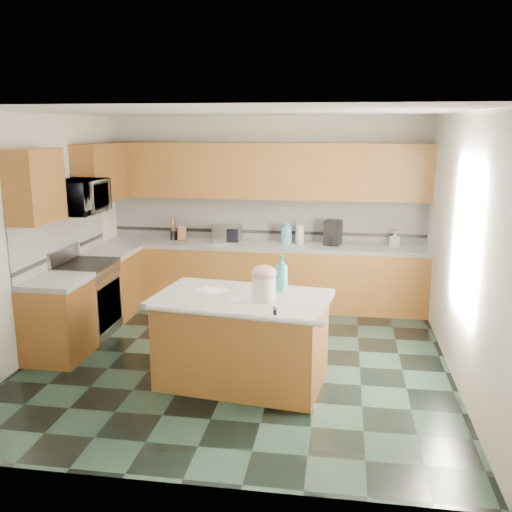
# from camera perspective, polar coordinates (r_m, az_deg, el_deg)

# --- Properties ---
(floor) EXTENTS (4.60, 4.60, 0.00)m
(floor) POSITION_cam_1_polar(r_m,az_deg,el_deg) (6.50, -1.81, -10.31)
(floor) COLOR black
(floor) RESTS_ON ground
(ceiling) EXTENTS (4.60, 4.60, 0.00)m
(ceiling) POSITION_cam_1_polar(r_m,az_deg,el_deg) (5.98, -1.99, 14.22)
(ceiling) COLOR white
(ceiling) RESTS_ON ground
(wall_back) EXTENTS (4.60, 0.04, 2.70)m
(wall_back) POSITION_cam_1_polar(r_m,az_deg,el_deg) (8.35, 1.04, 4.57)
(wall_back) COLOR silver
(wall_back) RESTS_ON ground
(wall_front) EXTENTS (4.60, 0.04, 2.70)m
(wall_front) POSITION_cam_1_polar(r_m,az_deg,el_deg) (3.91, -8.19, -5.30)
(wall_front) COLOR silver
(wall_front) RESTS_ON ground
(wall_left) EXTENTS (0.04, 4.60, 2.70)m
(wall_left) POSITION_cam_1_polar(r_m,az_deg,el_deg) (6.91, -21.19, 1.92)
(wall_left) COLOR silver
(wall_left) RESTS_ON ground
(wall_right) EXTENTS (0.04, 4.60, 2.70)m
(wall_right) POSITION_cam_1_polar(r_m,az_deg,el_deg) (6.12, 20.00, 0.68)
(wall_right) COLOR silver
(wall_right) RESTS_ON ground
(back_base_cab) EXTENTS (4.60, 0.60, 0.86)m
(back_base_cab) POSITION_cam_1_polar(r_m,az_deg,el_deg) (8.23, 0.72, -2.11)
(back_base_cab) COLOR #3B220E
(back_base_cab) RESTS_ON ground
(back_countertop) EXTENTS (4.60, 0.64, 0.06)m
(back_countertop) POSITION_cam_1_polar(r_m,az_deg,el_deg) (8.12, 0.73, 1.03)
(back_countertop) COLOR white
(back_countertop) RESTS_ON back_base_cab
(back_upper_cab) EXTENTS (4.60, 0.33, 0.78)m
(back_upper_cab) POSITION_cam_1_polar(r_m,az_deg,el_deg) (8.11, 0.88, 8.51)
(back_upper_cab) COLOR #3B220E
(back_upper_cab) RESTS_ON wall_back
(back_backsplash) EXTENTS (4.60, 0.02, 0.63)m
(back_backsplash) POSITION_cam_1_polar(r_m,az_deg,el_deg) (8.34, 1.01, 3.75)
(back_backsplash) COLOR silver
(back_backsplash) RESTS_ON back_countertop
(back_accent_band) EXTENTS (4.60, 0.01, 0.05)m
(back_accent_band) POSITION_cam_1_polar(r_m,az_deg,el_deg) (8.37, 1.00, 2.43)
(back_accent_band) COLOR black
(back_accent_band) RESTS_ON back_countertop
(left_base_cab_rear) EXTENTS (0.60, 0.82, 0.86)m
(left_base_cab_rear) POSITION_cam_1_polar(r_m,az_deg,el_deg) (8.09, -14.19, -2.77)
(left_base_cab_rear) COLOR #3B220E
(left_base_cab_rear) RESTS_ON ground
(left_counter_rear) EXTENTS (0.64, 0.82, 0.06)m
(left_counter_rear) POSITION_cam_1_polar(r_m,az_deg,el_deg) (7.98, -14.37, 0.41)
(left_counter_rear) COLOR white
(left_counter_rear) RESTS_ON left_base_cab_rear
(left_base_cab_front) EXTENTS (0.60, 0.72, 0.86)m
(left_base_cab_front) POSITION_cam_1_polar(r_m,az_deg,el_deg) (6.78, -19.19, -6.18)
(left_base_cab_front) COLOR #3B220E
(left_base_cab_front) RESTS_ON ground
(left_counter_front) EXTENTS (0.64, 0.72, 0.06)m
(left_counter_front) POSITION_cam_1_polar(r_m,az_deg,el_deg) (6.65, -19.48, -2.43)
(left_counter_front) COLOR white
(left_counter_front) RESTS_ON left_base_cab_front
(left_backsplash) EXTENTS (0.02, 2.30, 0.63)m
(left_backsplash) POSITION_cam_1_polar(r_m,az_deg,el_deg) (7.38, -18.80, 1.86)
(left_backsplash) COLOR silver
(left_backsplash) RESTS_ON wall_left
(left_accent_band) EXTENTS (0.01, 2.30, 0.05)m
(left_accent_band) POSITION_cam_1_polar(r_m,az_deg,el_deg) (7.42, -18.65, 0.38)
(left_accent_band) COLOR black
(left_accent_band) RESTS_ON wall_left
(left_upper_cab_rear) EXTENTS (0.33, 1.09, 0.78)m
(left_upper_cab_rear) POSITION_cam_1_polar(r_m,az_deg,el_deg) (8.01, -15.31, 8.00)
(left_upper_cab_rear) COLOR #3B220E
(left_upper_cab_rear) RESTS_ON wall_left
(left_upper_cab_front) EXTENTS (0.33, 0.72, 0.78)m
(left_upper_cab_front) POSITION_cam_1_polar(r_m,az_deg,el_deg) (6.53, -21.23, 6.57)
(left_upper_cab_front) COLOR #3B220E
(left_upper_cab_front) RESTS_ON wall_left
(range_body) EXTENTS (0.60, 0.76, 0.88)m
(range_body) POSITION_cam_1_polar(r_m,az_deg,el_deg) (7.40, -16.55, -4.31)
(range_body) COLOR #B7B7BC
(range_body) RESTS_ON ground
(range_oven_door) EXTENTS (0.02, 0.68, 0.55)m
(range_oven_door) POSITION_cam_1_polar(r_m,az_deg,el_deg) (7.30, -14.46, -4.76)
(range_oven_door) COLOR black
(range_oven_door) RESTS_ON range_body
(range_cooktop) EXTENTS (0.62, 0.78, 0.04)m
(range_cooktop) POSITION_cam_1_polar(r_m,az_deg,el_deg) (7.28, -16.78, -0.85)
(range_cooktop) COLOR black
(range_cooktop) RESTS_ON range_body
(range_handle) EXTENTS (0.02, 0.66, 0.02)m
(range_handle) POSITION_cam_1_polar(r_m,az_deg,el_deg) (7.18, -14.41, -1.88)
(range_handle) COLOR #B7B7BC
(range_handle) RESTS_ON range_body
(range_backguard) EXTENTS (0.06, 0.76, 0.18)m
(range_backguard) POSITION_cam_1_polar(r_m,az_deg,el_deg) (7.37, -18.67, 0.14)
(range_backguard) COLOR #B7B7BC
(range_backguard) RESTS_ON range_body
(microwave) EXTENTS (0.50, 0.73, 0.41)m
(microwave) POSITION_cam_1_polar(r_m,az_deg,el_deg) (7.14, -17.21, 5.66)
(microwave) COLOR #B7B7BC
(microwave) RESTS_ON wall_left
(island_base) EXTENTS (1.70, 1.11, 0.86)m
(island_base) POSITION_cam_1_polar(r_m,az_deg,el_deg) (5.81, -1.39, -8.65)
(island_base) COLOR #3B220E
(island_base) RESTS_ON ground
(island_top) EXTENTS (1.81, 1.23, 0.06)m
(island_top) POSITION_cam_1_polar(r_m,az_deg,el_deg) (5.65, -1.41, -4.31)
(island_top) COLOR white
(island_top) RESTS_ON island_base
(island_bullnose) EXTENTS (1.69, 0.28, 0.06)m
(island_bullnose) POSITION_cam_1_polar(r_m,az_deg,el_deg) (5.18, -2.40, -5.95)
(island_bullnose) COLOR white
(island_bullnose) RESTS_ON island_base
(treat_jar) EXTENTS (0.26, 0.26, 0.24)m
(treat_jar) POSITION_cam_1_polar(r_m,az_deg,el_deg) (5.46, 0.79, -3.30)
(treat_jar) COLOR #F3E7CF
(treat_jar) RESTS_ON island_top
(treat_jar_lid) EXTENTS (0.25, 0.25, 0.15)m
(treat_jar_lid) POSITION_cam_1_polar(r_m,az_deg,el_deg) (5.42, 0.79, -1.73)
(treat_jar_lid) COLOR pink
(treat_jar_lid) RESTS_ON treat_jar
(treat_jar_knob) EXTENTS (0.08, 0.03, 0.03)m
(treat_jar_knob) POSITION_cam_1_polar(r_m,az_deg,el_deg) (5.41, 0.80, -1.20)
(treat_jar_knob) COLOR tan
(treat_jar_knob) RESTS_ON treat_jar_lid
(treat_jar_knob_end_l) EXTENTS (0.04, 0.04, 0.04)m
(treat_jar_knob_end_l) POSITION_cam_1_polar(r_m,az_deg,el_deg) (5.42, 0.37, -1.19)
(treat_jar_knob_end_l) COLOR tan
(treat_jar_knob_end_l) RESTS_ON treat_jar_lid
(treat_jar_knob_end_r) EXTENTS (0.04, 0.04, 0.04)m
(treat_jar_knob_end_r) POSITION_cam_1_polar(r_m,az_deg,el_deg) (5.41, 1.22, -1.22)
(treat_jar_knob_end_r) COLOR tan
(treat_jar_knob_end_r) RESTS_ON treat_jar_lid
(soap_bottle_island) EXTENTS (0.19, 0.19, 0.37)m
(soap_bottle_island) POSITION_cam_1_polar(r_m,az_deg,el_deg) (5.81, 2.59, -1.65)
(soap_bottle_island) COLOR teal
(soap_bottle_island) RESTS_ON island_top
(paper_sheet_a) EXTENTS (0.32, 0.26, 0.00)m
(paper_sheet_a) POSITION_cam_1_polar(r_m,az_deg,el_deg) (5.50, -1.39, -4.48)
(paper_sheet_a) COLOR white
(paper_sheet_a) RESTS_ON island_top
(paper_sheet_b) EXTENTS (0.35, 0.31, 0.00)m
(paper_sheet_b) POSITION_cam_1_polar(r_m,az_deg,el_deg) (5.85, -4.45, -3.42)
(paper_sheet_b) COLOR white
(paper_sheet_b) RESTS_ON island_top
(clamp_body) EXTENTS (0.04, 0.09, 0.08)m
(clamp_body) POSITION_cam_1_polar(r_m,az_deg,el_deg) (5.13, 1.89, -5.67)
(clamp_body) COLOR black
(clamp_body) RESTS_ON island_top
(clamp_handle) EXTENTS (0.01, 0.06, 0.01)m
(clamp_handle) POSITION_cam_1_polar(r_m,az_deg,el_deg) (5.08, 1.81, -6.08)
(clamp_handle) COLOR black
(clamp_handle) RESTS_ON island_top
(knife_block) EXTENTS (0.14, 0.17, 0.22)m
(knife_block) POSITION_cam_1_polar(r_m,az_deg,el_deg) (8.39, -7.39, 2.23)
(knife_block) COLOR #472814
(knife_block) RESTS_ON back_countertop
(utensil_crock) EXTENTS (0.11, 0.11, 0.14)m
(utensil_crock) POSITION_cam_1_polar(r_m,az_deg,el_deg) (8.47, -8.23, 2.07)
(utensil_crock) COLOR black
(utensil_crock) RESTS_ON back_countertop
(utensil_bundle) EXTENTS (0.06, 0.06, 0.20)m
(utensil_bundle) POSITION_cam_1_polar(r_m,az_deg,el_deg) (8.44, -8.26, 3.20)
(utensil_bundle) COLOR #472814
(utensil_bundle) RESTS_ON utensil_crock
(toaster_oven) EXTENTS (0.44, 0.33, 0.24)m
(toaster_oven) POSITION_cam_1_polar(r_m,az_deg,el_deg) (8.23, -2.90, 2.23)
(toaster_oven) COLOR #B7B7BC
(toaster_oven) RESTS_ON back_countertop
(toaster_oven_door) EXTENTS (0.37, 0.01, 0.20)m
(toaster_oven_door) POSITION_cam_1_polar(r_m,az_deg,el_deg) (8.10, -3.09, 2.06)
(toaster_oven_door) COLOR black
(toaster_oven_door) RESTS_ON toaster_oven
(paper_towel) EXTENTS (0.12, 0.12, 0.27)m
(paper_towel) POSITION_cam_1_polar(r_m,az_deg,el_deg) (8.13, 4.40, 2.19)
(paper_towel) COLOR white
(paper_towel) RESTS_ON back_countertop
(paper_towel_base) EXTENTS (0.18, 0.18, 0.01)m
(paper_towel_base) POSITION_cam_1_polar(r_m,az_deg,el_deg) (8.16, 4.39, 1.31)
(paper_towel_base) COLOR #B7B7BC
(paper_towel_base) RESTS_ON back_countertop
(water_jug) EXTENTS (0.15, 0.15, 0.25)m
(water_jug) POSITION_cam_1_polar(r_m,az_deg,el_deg) (8.11, 3.04, 2.13)
(water_jug) COLOR #62A5CC
(water_jug) RESTS_ON back_countertop
(water_jug_neck) EXTENTS (0.07, 0.07, 0.04)m
(water_jug_neck) POSITION_cam_1_polar(r_m,az_deg,el_deg) (8.09, 3.05, 3.14)
(water_jug_neck) COLOR #62A5CC
(water_jug_neck) RESTS_ON water_jug
(coffee_maker) EXTENTS (0.26, 0.28, 0.35)m
(coffee_maker) POSITION_cam_1_polar(r_m,az_deg,el_deg) (8.09, 7.70, 2.33)
(coffee_maker) COLOR black
(coffee_maker) RESTS_ON back_countertop
(coffee_carafe) EXTENTS (0.14, 0.14, 0.14)m
(coffee_carafe) POSITION_cam_1_polar(r_m,az_deg,el_deg) (8.06, 7.67, 1.55)
(coffee_carafe) COLOR black
(coffee_carafe) RESTS_ON back_countertop
(soap_bottle_back) EXTENTS (0.14, 0.14, 0.23)m
(soap_bottle_back) POSITION_cam_1_polar(r_m,az_deg,el_deg) (8.10, 13.70, 1.65)
(soap_bottle_back) COLOR white
(soap_bottle_back) RESTS_ON back_countertop
(soap_back_cap) EXTENTS (0.02, 0.02, 0.03)m
(soap_back_cap) POSITION_cam_1_polar(r_m,az_deg,el_deg) (8.08, 13.74, 2.54)
(soap_back_cap) COLOR red
(soap_back_cap) RESTS_ON soap_bottle_back
(window_light_proxy) EXTENTS (0.02, 1.40, 1.10)m
(window_light_proxy) POSITION_cam_1_polar(r_m,az_deg,el_deg) (5.89, 20.18, 1.71)
(window_light_proxy) COLOR white
(window_light_proxy) RESTS_ON wall_right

